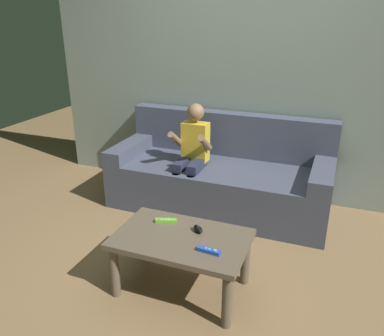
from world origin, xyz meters
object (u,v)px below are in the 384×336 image
Objects in this scene: couch at (221,176)px; nunchuk_black at (198,229)px; game_remote_lime_far_corner at (166,221)px; person_seated_on_couch at (192,152)px; game_remote_blue_near_edge at (209,251)px; coffee_table at (181,246)px.

nunchuk_black is (0.21, -1.16, 0.13)m from couch.
couch is 1.13m from game_remote_lime_far_corner.
game_remote_blue_near_edge is at bearing -64.19° from person_seated_on_couch.
nunchuk_black is at bearing -79.81° from couch.
game_remote_blue_near_edge is (0.22, -0.10, 0.08)m from coffee_table.
person_seated_on_couch is 0.98m from game_remote_lime_far_corner.
nunchuk_black reaches higher than coffee_table.
coffee_table is at bearing -37.76° from game_remote_lime_far_corner.
coffee_table is 0.22m from game_remote_lime_far_corner.
couch is 1.26m from coffee_table.
couch is 0.39m from person_seated_on_couch.
couch is 20.36× the size of nunchuk_black.
couch reaches higher than game_remote_blue_near_edge.
game_remote_blue_near_edge is at bearing -24.49° from coffee_table.
couch reaches higher than coffee_table.
person_seated_on_couch is at bearing 115.81° from game_remote_blue_near_edge.
nunchuk_black is 0.67× the size of game_remote_lime_far_corner.
coffee_table is 0.25m from game_remote_blue_near_edge.
person_seated_on_couch reaches higher than game_remote_blue_near_edge.
couch is 1.18m from nunchuk_black.
nunchuk_black reaches higher than game_remote_blue_near_edge.
game_remote_blue_near_edge is 0.24m from nunchuk_black.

